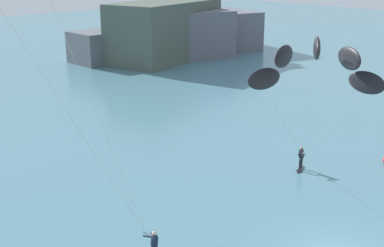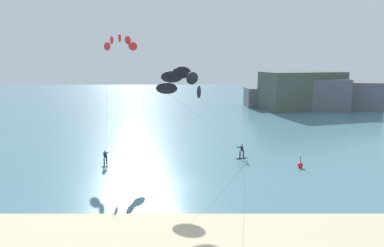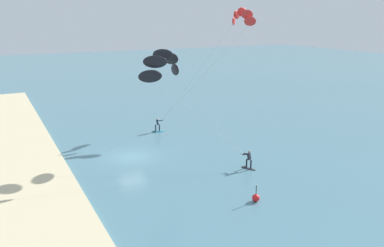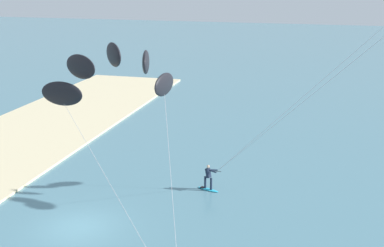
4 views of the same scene
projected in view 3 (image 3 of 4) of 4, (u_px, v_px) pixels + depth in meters
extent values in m
plane|color=slate|center=(132.00, 157.00, 37.82)|extent=(240.00, 240.00, 0.00)
ellipsoid|color=#23ADD1|center=(158.00, 131.00, 46.11)|extent=(0.84, 1.53, 0.08)
cube|color=black|center=(154.00, 131.00, 46.04)|extent=(0.36, 0.36, 0.02)
cylinder|color=#192338|center=(159.00, 128.00, 46.03)|extent=(0.14, 0.14, 0.78)
cylinder|color=#192338|center=(156.00, 128.00, 45.97)|extent=(0.14, 0.14, 0.78)
cube|color=#192338|center=(157.00, 122.00, 45.82)|extent=(0.39, 0.40, 0.63)
sphere|color=beige|center=(157.00, 119.00, 45.71)|extent=(0.20, 0.20, 0.20)
cylinder|color=black|center=(162.00, 120.00, 46.04)|extent=(0.05, 0.55, 0.03)
cylinder|color=#192338|center=(159.00, 120.00, 46.00)|extent=(0.33, 0.59, 0.15)
cylinder|color=#192338|center=(160.00, 121.00, 45.81)|extent=(0.29, 0.60, 0.15)
ellipsoid|color=red|center=(250.00, 21.00, 47.06)|extent=(1.22, 1.29, 1.10)
ellipsoid|color=red|center=(247.00, 14.00, 47.37)|extent=(0.81, 1.48, 1.10)
ellipsoid|color=red|center=(242.00, 12.00, 48.18)|extent=(0.38, 1.47, 1.10)
ellipsoid|color=red|center=(237.00, 15.00, 49.14)|extent=(0.90, 1.46, 1.10)
ellipsoid|color=red|center=(234.00, 21.00, 49.87)|extent=(1.29, 1.22, 1.10)
cylinder|color=#B2B2B7|center=(206.00, 72.00, 46.59)|extent=(1.26, 11.28, 10.97)
cylinder|color=#B2B2B7|center=(199.00, 70.00, 47.99)|extent=(2.12, 11.15, 10.97)
ellipsoid|color=#333338|center=(249.00, 168.00, 34.87)|extent=(1.52, 0.91, 0.08)
cube|color=black|center=(245.00, 167.00, 35.11)|extent=(0.37, 0.37, 0.02)
cylinder|color=black|center=(251.00, 164.00, 34.62)|extent=(0.14, 0.14, 0.78)
cylinder|color=black|center=(247.00, 163.00, 34.89)|extent=(0.14, 0.14, 0.78)
cube|color=black|center=(249.00, 156.00, 34.57)|extent=(0.41, 0.40, 0.63)
sphere|color=#9E7051|center=(249.00, 152.00, 34.46)|extent=(0.20, 0.20, 0.20)
cylinder|color=black|center=(243.00, 154.00, 34.74)|extent=(0.45, 0.37, 0.03)
cylinder|color=black|center=(246.00, 154.00, 34.53)|extent=(0.37, 0.57, 0.15)
cylinder|color=black|center=(246.00, 154.00, 34.73)|extent=(0.60, 0.26, 0.15)
ellipsoid|color=black|center=(175.00, 70.00, 38.12)|extent=(2.15, 0.54, 1.10)
ellipsoid|color=black|center=(171.00, 58.00, 37.01)|extent=(2.13, 0.91, 1.10)
ellipsoid|color=black|center=(163.00, 55.00, 35.53)|extent=(1.86, 1.59, 1.10)
ellipsoid|color=black|center=(155.00, 62.00, 34.28)|extent=(1.30, 2.03, 1.10)
ellipsoid|color=black|center=(150.00, 76.00, 33.77)|extent=(0.54, 2.15, 1.10)
cylinder|color=#B2B2B7|center=(207.00, 111.00, 36.47)|extent=(7.62, 3.03, 6.51)
cylinder|color=#B2B2B7|center=(197.00, 117.00, 34.30)|extent=(4.53, 6.84, 6.51)
sphere|color=red|center=(256.00, 198.00, 28.62)|extent=(0.56, 0.56, 0.56)
cylinder|color=#262628|center=(256.00, 190.00, 28.45)|extent=(0.06, 0.06, 0.70)
sphere|color=#F2F2CC|center=(256.00, 185.00, 28.35)|extent=(0.12, 0.12, 0.12)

